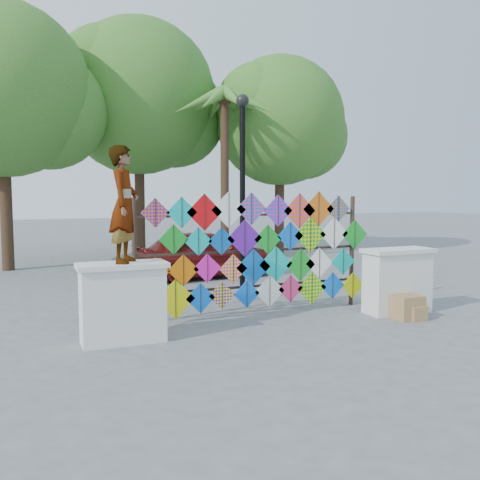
{
  "coord_description": "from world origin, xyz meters",
  "views": [
    {
      "loc": [
        -4.2,
        -8.63,
        2.41
      ],
      "look_at": [
        -0.34,
        0.6,
        1.49
      ],
      "focal_mm": 40.0,
      "sensor_mm": 36.0,
      "label": 1
    }
  ],
  "objects_px": {
    "kite_rack": "(260,251)",
    "vendor_woman": "(124,204)",
    "sedan": "(204,253)",
    "lamppost": "(243,178)"
  },
  "relations": [
    {
      "from": "lamppost",
      "to": "vendor_woman",
      "type": "bearing_deg",
      "value": -143.27
    },
    {
      "from": "lamppost",
      "to": "sedan",
      "type": "bearing_deg",
      "value": 85.22
    },
    {
      "from": "sedan",
      "to": "kite_rack",
      "type": "bearing_deg",
      "value": 169.07
    },
    {
      "from": "kite_rack",
      "to": "sedan",
      "type": "height_order",
      "value": "kite_rack"
    },
    {
      "from": "kite_rack",
      "to": "lamppost",
      "type": "distance_m",
      "value": 1.94
    },
    {
      "from": "kite_rack",
      "to": "vendor_woman",
      "type": "xyz_separation_m",
      "value": [
        -2.77,
        -0.93,
        0.96
      ]
    },
    {
      "from": "vendor_woman",
      "to": "sedan",
      "type": "xyz_separation_m",
      "value": [
        3.23,
        5.63,
        -1.52
      ]
    },
    {
      "from": "vendor_woman",
      "to": "sedan",
      "type": "distance_m",
      "value": 6.67
    },
    {
      "from": "sedan",
      "to": "lamppost",
      "type": "height_order",
      "value": "lamppost"
    },
    {
      "from": "sedan",
      "to": "vendor_woman",
      "type": "bearing_deg",
      "value": 144.8
    }
  ]
}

